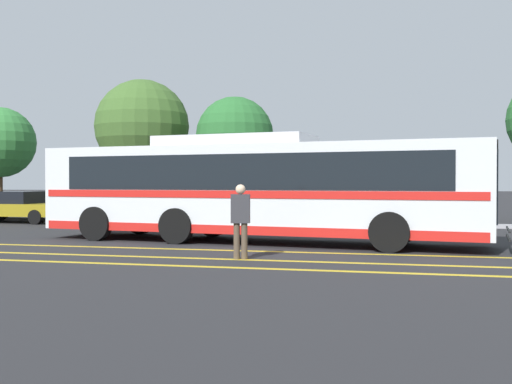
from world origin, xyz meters
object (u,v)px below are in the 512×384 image
(pedestrian_0, at_px, (241,217))
(parked_car_1, at_px, (138,208))
(parked_car_0, at_px, (17,207))
(tree_2, at_px, (142,127))
(tree_3, at_px, (235,136))
(tree_0, at_px, (0,142))
(transit_bus, at_px, (255,187))

(pedestrian_0, bearing_deg, parked_car_1, -65.02)
(parked_car_0, height_order, parked_car_1, parked_car_0)
(parked_car_0, xyz_separation_m, tree_2, (4.51, 2.90, 3.59))
(parked_car_1, height_order, tree_3, tree_3)
(pedestrian_0, relative_size, tree_2, 0.26)
(pedestrian_0, height_order, tree_0, tree_0)
(transit_bus, bearing_deg, tree_0, -115.72)
(tree_0, height_order, tree_3, tree_0)
(transit_bus, xyz_separation_m, parked_car_1, (-6.23, 5.84, -0.90))
(tree_2, bearing_deg, parked_car_1, -69.10)
(tree_2, bearing_deg, tree_3, -3.19)
(pedestrian_0, bearing_deg, parked_car_0, -48.32)
(parked_car_0, distance_m, tree_3, 9.84)
(pedestrian_0, relative_size, tree_3, 0.31)
(parked_car_1, distance_m, tree_2, 4.86)
(transit_bus, distance_m, parked_car_0, 13.36)
(parked_car_1, distance_m, tree_3, 5.31)
(tree_3, bearing_deg, parked_car_1, -139.43)
(parked_car_1, bearing_deg, tree_0, -113.65)
(transit_bus, distance_m, parked_car_1, 8.58)
(transit_bus, bearing_deg, parked_car_1, -125.42)
(pedestrian_0, bearing_deg, tree_2, -68.08)
(tree_0, bearing_deg, parked_car_0, -47.77)
(transit_bus, bearing_deg, tree_2, -132.53)
(parked_car_0, bearing_deg, transit_bus, 64.55)
(parked_car_0, xyz_separation_m, tree_0, (-4.24, 4.67, 3.11))
(parked_car_0, relative_size, tree_2, 0.76)
(tree_2, bearing_deg, tree_0, 168.55)
(parked_car_0, distance_m, tree_0, 7.04)
(parked_car_1, bearing_deg, pedestrian_0, 37.36)
(parked_car_0, bearing_deg, tree_3, 107.80)
(parked_car_1, xyz_separation_m, tree_2, (-1.17, 3.06, 3.59))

